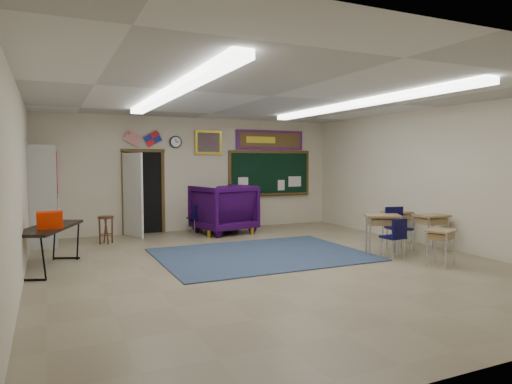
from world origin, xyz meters
name	(u,v)px	position (x,y,z in m)	size (l,w,h in m)	color
floor	(271,264)	(0.00, 0.00, 0.00)	(9.00, 9.00, 0.00)	#84775B
back_wall	(196,174)	(0.00, 4.50, 1.50)	(8.00, 0.04, 3.00)	beige
front_wall	(497,203)	(0.00, -4.50, 1.50)	(8.00, 0.04, 3.00)	beige
left_wall	(18,187)	(-4.00, 0.00, 1.50)	(0.04, 9.00, 3.00)	beige
right_wall	(437,178)	(4.00, 0.00, 1.50)	(0.04, 9.00, 3.00)	beige
ceiling	(271,96)	(0.00, 0.00, 3.00)	(8.00, 9.00, 0.04)	silver
area_rug	(262,254)	(0.20, 0.80, 0.01)	(4.00, 3.00, 0.02)	#2E3C59
fluorescent_strips	(271,100)	(0.00, 0.00, 2.94)	(3.86, 6.00, 0.10)	white
doorway	(140,193)	(-1.50, 4.35, 1.06)	(1.10, 0.89, 2.16)	black
chalkboard	(270,175)	(2.20, 4.46, 1.46)	(2.55, 0.14, 1.30)	#513817
bulletin_board	(270,140)	(2.20, 4.47, 2.45)	(2.10, 0.05, 0.55)	#A80E18
framed_art_print	(209,142)	(0.35, 4.47, 2.35)	(0.75, 0.05, 0.65)	olive
wall_clock	(176,142)	(-0.55, 4.47, 2.35)	(0.32, 0.05, 0.32)	black
wall_flags	(143,136)	(-1.40, 4.44, 2.48)	(1.16, 0.06, 0.70)	red
storage_cabinet	(43,195)	(-3.71, 3.85, 1.10)	(0.59, 1.25, 2.20)	#A1A29D
wingback_armchair	(223,209)	(0.48, 3.70, 0.63)	(1.35, 1.38, 1.26)	#210533
student_chair_reading	(196,219)	(-0.17, 3.96, 0.37)	(0.37, 0.37, 0.75)	#090832
student_chair_desk_a	(393,238)	(2.33, -0.54, 0.39)	(0.39, 0.39, 0.78)	#090832
student_chair_desk_b	(399,229)	(2.95, -0.01, 0.45)	(0.45, 0.45, 0.90)	#090832
student_desk_front_left	(382,232)	(2.40, -0.16, 0.45)	(0.82, 0.75, 0.80)	olive
student_desk_front_right	(397,225)	(3.59, 0.75, 0.40)	(0.61, 0.46, 0.71)	olive
student_desk_back_left	(441,246)	(2.67, -1.38, 0.36)	(0.66, 0.60, 0.65)	olive
student_desk_back_right	(431,231)	(3.53, -0.31, 0.42)	(0.63, 0.47, 0.76)	olive
folding_table	(49,246)	(-3.63, 1.25, 0.41)	(1.21, 1.89, 1.02)	black
wooden_stool	(106,230)	(-2.46, 3.36, 0.32)	(0.35, 0.35, 0.62)	#512A18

